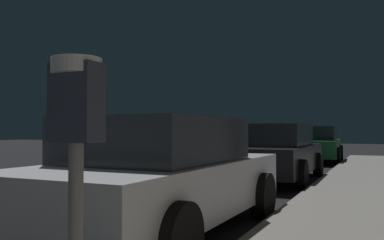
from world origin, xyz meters
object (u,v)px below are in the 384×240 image
(parking_meter, at_px, (76,148))
(car_silver, at_px, (161,175))
(car_green, at_px, (314,144))
(car_black, at_px, (274,152))

(parking_meter, height_order, car_silver, parking_meter)
(parking_meter, distance_m, car_silver, 3.67)
(car_silver, height_order, car_green, same)
(parking_meter, bearing_deg, car_green, 95.27)
(car_silver, height_order, car_black, same)
(parking_meter, distance_m, car_green, 16.01)
(car_silver, distance_m, car_black, 5.89)
(parking_meter, height_order, car_green, parking_meter)
(parking_meter, relative_size, car_green, 0.32)
(car_silver, bearing_deg, car_black, 90.00)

